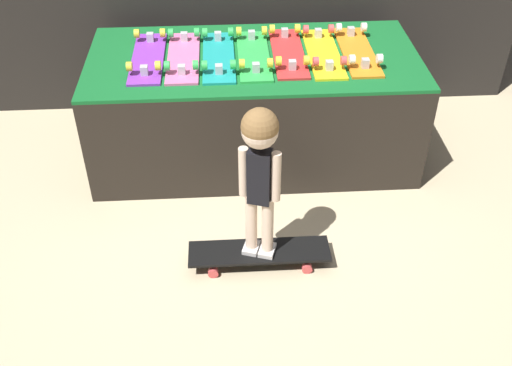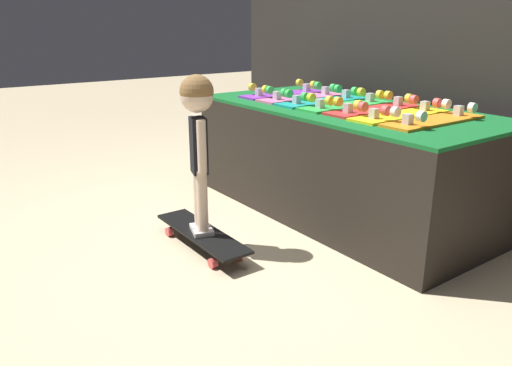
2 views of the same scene
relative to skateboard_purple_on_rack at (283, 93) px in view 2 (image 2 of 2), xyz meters
The scene contains 11 objects.
ground_plane 1.12m from the skateboard_purple_on_rack, 46.54° to the right, with size 16.00×16.00×0.00m, color beige.
display_rack 0.70m from the skateboard_purple_on_rack, ahead, with size 1.93×0.92×0.67m.
skateboard_purple_on_rack is the anchor object (origin of this frame).
skateboard_pink_on_rack 0.20m from the skateboard_purple_on_rack, ahead, with size 0.18×0.64×0.09m.
skateboard_teal_on_rack 0.41m from the skateboard_purple_on_rack, ahead, with size 0.18×0.64×0.09m.
skateboard_green_on_rack 0.61m from the skateboard_purple_on_rack, ahead, with size 0.18×0.64×0.09m.
skateboard_red_on_rack 0.81m from the skateboard_purple_on_rack, ahead, with size 0.18×0.64×0.09m.
skateboard_yellow_on_rack 1.01m from the skateboard_purple_on_rack, ahead, with size 0.18×0.64×0.09m.
skateboard_orange_on_rack 1.22m from the skateboard_purple_on_rack, ahead, with size 0.18×0.64×0.09m.
skateboard_on_floor 1.31m from the skateboard_purple_on_rack, 60.35° to the right, with size 0.72×0.18×0.09m.
child 1.16m from the skateboard_purple_on_rack, 60.35° to the right, with size 0.19×0.17×0.83m.
Camera 2 is at (2.12, -1.57, 1.16)m, focal length 35.00 mm.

